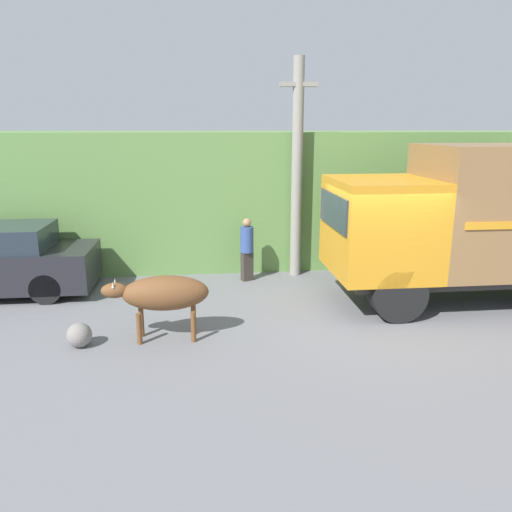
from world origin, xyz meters
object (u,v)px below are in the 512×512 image
(roadside_rock, at_px, (79,335))
(brown_cow, at_px, (163,294))
(utility_pole, at_px, (297,167))
(cargo_truck, at_px, (493,217))
(pedestrian_on_hill, at_px, (247,247))

(roadside_rock, bearing_deg, brown_cow, 6.63)
(utility_pole, xyz_separation_m, roadside_rock, (-4.47, -3.89, -2.51))
(cargo_truck, xyz_separation_m, utility_pole, (-3.73, 2.39, 0.90))
(brown_cow, distance_m, pedestrian_on_hill, 3.79)
(pedestrian_on_hill, xyz_separation_m, utility_pole, (1.26, 0.37, 1.88))
(brown_cow, height_order, utility_pole, utility_pole)
(pedestrian_on_hill, distance_m, roadside_rock, 4.80)
(cargo_truck, bearing_deg, utility_pole, 145.23)
(roadside_rock, bearing_deg, utility_pole, 41.00)
(brown_cow, height_order, roadside_rock, brown_cow)
(cargo_truck, distance_m, utility_pole, 4.52)
(cargo_truck, xyz_separation_m, roadside_rock, (-8.20, -1.50, -1.61))
(roadside_rock, bearing_deg, cargo_truck, 10.35)
(pedestrian_on_hill, distance_m, utility_pole, 2.30)
(pedestrian_on_hill, height_order, roadside_rock, pedestrian_on_hill)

